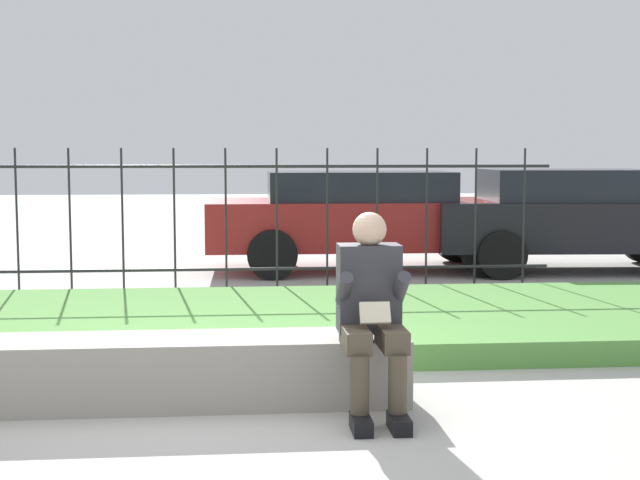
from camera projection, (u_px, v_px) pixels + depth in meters
name	position (u px, v px, depth m)	size (l,w,h in m)	color
ground_plane	(218.00, 403.00, 5.66)	(60.00, 60.00, 0.00)	#B2AFA8
stone_bench	(157.00, 375.00, 5.61)	(3.17, 0.54, 0.43)	gray
person_seated_reader	(371.00, 306.00, 5.38)	(0.42, 0.73, 1.23)	black
grass_berm	(224.00, 323.00, 7.82)	(9.17, 2.97, 0.20)	#569342
iron_fence	(226.00, 221.00, 9.64)	(7.17, 0.03, 1.65)	#232326
car_parked_center	(369.00, 216.00, 12.12)	(4.46, 1.94, 1.35)	maroon
car_parked_right	(576.00, 216.00, 12.07)	(4.12, 2.04, 1.38)	black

